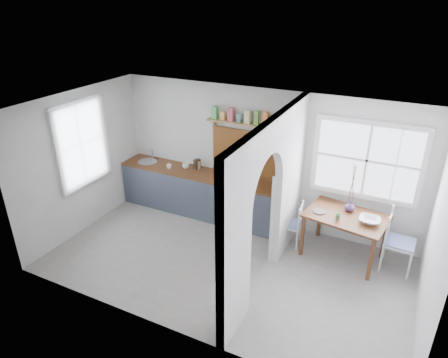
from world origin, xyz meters
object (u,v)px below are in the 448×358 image
at_px(chair_right, 400,242).
at_px(kettle, 279,184).
at_px(dining_table, 343,236).
at_px(chair_left, 290,223).
at_px(vase, 350,206).

relative_size(chair_right, kettle, 3.75).
bearing_deg(kettle, chair_right, 18.16).
distance_m(dining_table, chair_left, 0.92).
xyz_separation_m(chair_left, kettle, (-0.30, 0.17, 0.63)).
distance_m(dining_table, chair_right, 0.87).
bearing_deg(chair_left, vase, 95.92).
bearing_deg(kettle, chair_left, -8.88).
relative_size(dining_table, chair_left, 1.56).
distance_m(kettle, vase, 1.24).
xyz_separation_m(chair_right, vase, (-0.85, 0.11, 0.38)).
bearing_deg(chair_left, chair_right, 86.81).
distance_m(dining_table, kettle, 1.38).
xyz_separation_m(dining_table, chair_left, (-0.92, -0.02, 0.01)).
distance_m(chair_left, vase, 1.06).
xyz_separation_m(chair_left, vase, (0.93, 0.19, 0.47)).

